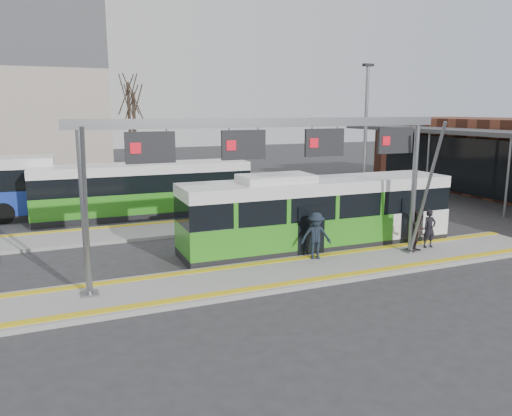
{
  "coord_description": "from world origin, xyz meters",
  "views": [
    {
      "loc": [
        -7.4,
        -14.74,
        5.62
      ],
      "look_at": [
        0.07,
        3.0,
        1.81
      ],
      "focal_mm": 35.0,
      "sensor_mm": 36.0,
      "label": 1
    }
  ],
  "objects_px": {
    "passenger_a": "(429,229)",
    "hero_bus": "(317,214)",
    "passenger_c": "(316,236)",
    "gantry": "(277,150)",
    "passenger_b": "(418,231)"
  },
  "relations": [
    {
      "from": "passenger_a",
      "to": "gantry",
      "type": "bearing_deg",
      "value": -174.38
    },
    {
      "from": "gantry",
      "to": "passenger_c",
      "type": "height_order",
      "value": "gantry"
    },
    {
      "from": "hero_bus",
      "to": "passenger_c",
      "type": "distance_m",
      "value": 2.09
    },
    {
      "from": "gantry",
      "to": "passenger_a",
      "type": "height_order",
      "value": "gantry"
    },
    {
      "from": "gantry",
      "to": "passenger_c",
      "type": "xyz_separation_m",
      "value": [
        1.95,
        0.66,
        -3.28
      ]
    },
    {
      "from": "passenger_a",
      "to": "passenger_b",
      "type": "xyz_separation_m",
      "value": [
        -0.82,
        -0.29,
        0.04
      ]
    },
    {
      "from": "passenger_b",
      "to": "passenger_c",
      "type": "bearing_deg",
      "value": 151.4
    },
    {
      "from": "hero_bus",
      "to": "passenger_c",
      "type": "relative_size",
      "value": 6.54
    },
    {
      "from": "hero_bus",
      "to": "passenger_c",
      "type": "height_order",
      "value": "hero_bus"
    },
    {
      "from": "gantry",
      "to": "passenger_b",
      "type": "distance_m",
      "value": 6.96
    },
    {
      "from": "passenger_b",
      "to": "passenger_c",
      "type": "xyz_separation_m",
      "value": [
        -4.15,
        0.7,
        0.06
      ]
    },
    {
      "from": "passenger_a",
      "to": "passenger_c",
      "type": "xyz_separation_m",
      "value": [
        -4.98,
        0.41,
        0.1
      ]
    },
    {
      "from": "passenger_a",
      "to": "hero_bus",
      "type": "bearing_deg",
      "value": 154.61
    },
    {
      "from": "passenger_a",
      "to": "passenger_b",
      "type": "relative_size",
      "value": 0.95
    },
    {
      "from": "passenger_c",
      "to": "passenger_a",
      "type": "bearing_deg",
      "value": 14.03
    }
  ]
}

